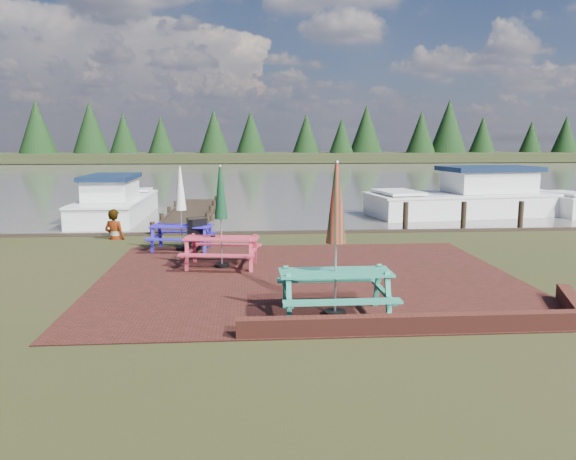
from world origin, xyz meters
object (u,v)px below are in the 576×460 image
(picnic_table_blue, at_px, (181,222))
(person, at_px, (113,209))
(chalkboard, at_px, (197,234))
(boat_near, at_px, (471,200))
(picnic_table_teal, at_px, (336,264))
(picnic_table_red, at_px, (221,233))
(boat_jetty, at_px, (116,204))
(jetty, at_px, (191,213))

(picnic_table_blue, distance_m, person, 2.90)
(chalkboard, relative_size, boat_near, 0.10)
(picnic_table_blue, relative_size, chalkboard, 2.52)
(boat_near, xyz_separation_m, person, (-13.35, -5.78, 0.44))
(picnic_table_teal, height_order, boat_near, picnic_table_teal)
(picnic_table_blue, height_order, person, picnic_table_blue)
(picnic_table_teal, height_order, chalkboard, picnic_table_teal)
(picnic_table_red, xyz_separation_m, picnic_table_blue, (-1.16, 2.14, -0.04))
(picnic_table_red, xyz_separation_m, boat_near, (9.98, 9.80, -0.37))
(picnic_table_teal, relative_size, boat_jetty, 0.38)
(chalkboard, height_order, boat_near, boat_near)
(picnic_table_red, height_order, jetty, picnic_table_red)
(chalkboard, distance_m, person, 3.30)
(picnic_table_red, height_order, boat_near, picnic_table_red)
(picnic_table_blue, height_order, jetty, picnic_table_blue)
(person, bearing_deg, boat_near, -136.25)
(jetty, bearing_deg, picnic_table_teal, -74.23)
(boat_near, bearing_deg, chalkboard, 117.74)
(picnic_table_teal, distance_m, boat_jetty, 15.24)
(person, bearing_deg, picnic_table_teal, 145.05)
(picnic_table_teal, relative_size, picnic_table_red, 1.10)
(boat_near, bearing_deg, boat_jetty, 81.87)
(boat_near, height_order, person, boat_near)
(picnic_table_teal, relative_size, person, 1.44)
(jetty, distance_m, person, 5.46)
(jetty, relative_size, boat_jetty, 1.33)
(picnic_table_teal, bearing_deg, chalkboard, 115.18)
(boat_jetty, bearing_deg, person, -78.19)
(jetty, bearing_deg, boat_near, 3.37)
(picnic_table_blue, bearing_deg, boat_near, 42.91)
(picnic_table_red, distance_m, boat_near, 13.99)
(boat_near, bearing_deg, jetty, 85.34)
(picnic_table_red, bearing_deg, picnic_table_blue, 127.11)
(person, bearing_deg, jetty, -88.96)
(jetty, height_order, boat_jetty, boat_jetty)
(picnic_table_red, xyz_separation_m, boat_jetty, (-4.64, 9.82, -0.44))
(boat_jetty, bearing_deg, jetty, -13.54)
(person, bearing_deg, boat_jetty, -57.39)
(picnic_table_red, xyz_separation_m, jetty, (-1.59, 9.12, -0.72))
(boat_jetty, bearing_deg, picnic_table_blue, -66.13)
(chalkboard, bearing_deg, picnic_table_red, -102.51)
(picnic_table_red, bearing_deg, jetty, 108.48)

